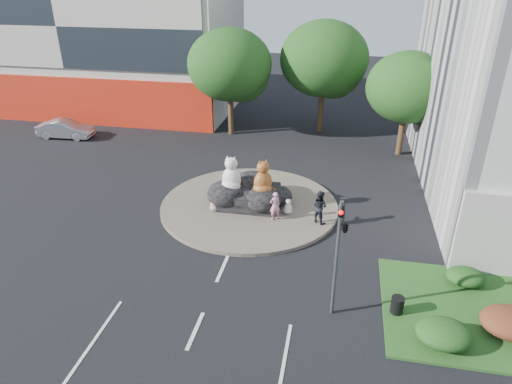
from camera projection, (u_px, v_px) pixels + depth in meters
ground at (195, 331)px, 17.19m from camera, size 120.00×120.00×0.00m
roundabout_island at (249, 205)px, 25.92m from camera, size 10.00×10.00×0.20m
rock_plinth at (249, 197)px, 25.68m from camera, size 3.20×2.60×0.90m
shophouse_block at (98, 39)px, 42.00m from camera, size 25.20×12.30×17.40m
tree_left at (231, 68)px, 34.88m from camera, size 6.46×6.46×8.27m
tree_mid at (325, 62)px, 35.29m from camera, size 6.84×6.84×8.76m
tree_right at (409, 91)px, 31.17m from camera, size 5.70×5.70×7.30m
hedge_near_green at (444, 334)px, 16.28m from camera, size 2.00×1.60×0.90m
hedge_red at (511, 323)px, 16.70m from camera, size 2.20×1.76×0.99m
hedge_back_green at (466, 277)px, 19.39m from camera, size 1.60×1.28×0.72m
traffic_light at (341, 235)px, 16.45m from camera, size 0.44×1.24×5.00m
cat_white at (231, 173)px, 24.98m from camera, size 1.35×1.21×2.05m
cat_tabby at (263, 177)px, 24.67m from camera, size 1.56×1.52×1.97m
kitten_calico at (215, 202)px, 25.02m from camera, size 0.78×0.75×1.00m
kitten_white at (288, 206)px, 24.74m from camera, size 0.59×0.54×0.87m
pedestrian_pink at (275, 206)px, 23.98m from camera, size 0.70×0.63×1.60m
pedestrian_dark at (320, 207)px, 23.67m from camera, size 1.11×1.05×1.81m
parked_car at (65, 129)px, 36.00m from camera, size 4.40×1.71×1.43m
litter_bin at (397, 305)px, 17.80m from camera, size 0.66×0.66×0.70m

